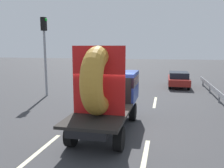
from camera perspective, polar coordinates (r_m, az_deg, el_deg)
The scene contains 9 objects.
ground_plane at distance 9.75m, azimuth -0.58°, elevation -11.57°, with size 120.00×120.00×0.00m, color #38383A.
flatbed_truck at distance 9.71m, azimuth -0.77°, elevation -1.41°, with size 2.02×5.37×3.49m.
distant_sedan at distance 21.03m, azimuth 16.01°, elevation 1.22°, with size 1.73×4.03×1.31m.
traffic_light at distance 16.99m, azimuth -16.20°, elevation 9.18°, with size 0.42×0.36×5.46m.
guardrail at distance 17.42m, azimuth 23.83°, elevation -1.35°, with size 0.10×12.79×0.71m.
lane_dash_left_near at distance 8.51m, azimuth -16.96°, elevation -15.14°, with size 2.64×0.16×0.01m, color beige.
lane_dash_left_far at distance 15.40m, azimuth -2.52°, elevation -3.84°, with size 2.29×0.16×0.01m, color beige.
lane_dash_right_near at distance 7.77m, azimuth 8.10°, elevation -17.25°, with size 2.63×0.16×0.01m, color beige.
lane_dash_right_far at distance 14.94m, azimuth 10.52°, elevation -4.40°, with size 2.98×0.16×0.01m, color beige.
Camera 1 is at (2.11, -8.88, 3.43)m, focal length 37.22 mm.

